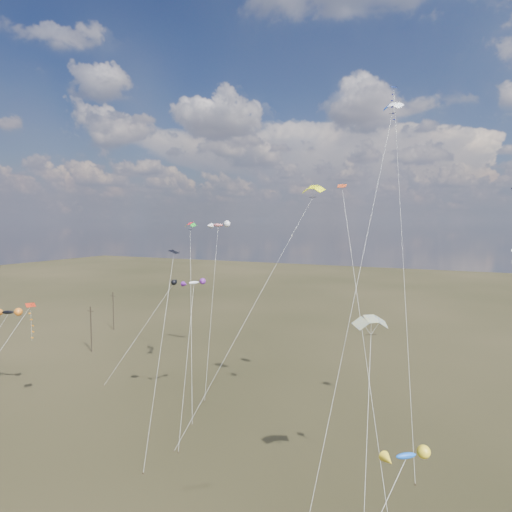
% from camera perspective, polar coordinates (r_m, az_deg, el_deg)
% --- Properties ---
extents(ground, '(400.00, 400.00, 0.00)m').
position_cam_1_polar(ground, '(42.82, -11.96, -28.13)').
color(ground, black).
rests_on(ground, ground).
extents(utility_pole_near, '(1.40, 0.20, 8.00)m').
position_cam_1_polar(utility_pole_near, '(86.08, -19.92, -8.53)').
color(utility_pole_near, black).
rests_on(utility_pole_near, ground).
extents(utility_pole_far, '(1.40, 0.20, 8.00)m').
position_cam_1_polar(utility_pole_far, '(101.34, -17.41, -6.53)').
color(utility_pole_far, black).
rests_on(utility_pole_far, ground).
extents(diamond_navy_tall, '(6.90, 23.11, 40.62)m').
position_cam_1_polar(diamond_navy_tall, '(62.68, 16.95, 15.20)').
color(diamond_navy_tall, '#0C1B55').
rests_on(diamond_navy_tall, ground).
extents(diamond_black_mid, '(4.20, 10.78, 19.75)m').
position_cam_1_polar(diamond_black_mid, '(49.63, -10.95, -4.81)').
color(diamond_black_mid, black).
rests_on(diamond_black_mid, ground).
extents(diamond_red_low, '(2.71, 11.04, 13.52)m').
position_cam_1_polar(diamond_red_low, '(58.88, -26.68, -7.92)').
color(diamond_red_low, '#B2250E').
rests_on(diamond_red_low, ground).
extents(diamond_orange_center, '(8.60, 15.67, 26.68)m').
position_cam_1_polar(diamond_orange_center, '(41.95, 12.14, -1.88)').
color(diamond_orange_center, '#CD4119').
rests_on(diamond_orange_center, ground).
extents(parafoil_yellow, '(11.48, 13.18, 27.31)m').
position_cam_1_polar(parafoil_yellow, '(50.98, 7.07, 8.42)').
color(parafoil_yellow, '#E8EB0E').
rests_on(parafoil_yellow, ground).
extents(parafoil_blue_white, '(3.49, 19.92, 35.24)m').
position_cam_1_polar(parafoil_blue_white, '(50.00, 16.64, 17.39)').
color(parafoil_blue_white, blue).
rests_on(parafoil_blue_white, ground).
extents(parafoil_striped, '(3.49, 12.78, 16.13)m').
position_cam_1_polar(parafoil_striped, '(36.39, 14.21, -7.69)').
color(parafoil_striped, yellow).
rests_on(parafoil_striped, ground).
extents(parafoil_tricolor, '(9.07, 12.60, 23.07)m').
position_cam_1_polar(parafoil_tricolor, '(64.40, -8.24, 3.84)').
color(parafoil_tricolor, '#EFF604').
rests_on(parafoil_tricolor, ground).
extents(novelty_black_orange, '(5.78, 6.36, 11.76)m').
position_cam_1_polar(novelty_black_orange, '(67.21, -28.61, -6.21)').
color(novelty_black_orange, black).
rests_on(novelty_black_orange, ground).
extents(novelty_orange_black, '(6.37, 10.80, 14.25)m').
position_cam_1_polar(novelty_orange_black, '(70.02, -10.29, -3.27)').
color(novelty_orange_black, '#EA5200').
rests_on(novelty_orange_black, ground).
extents(novelty_white_purple, '(4.79, 10.27, 16.14)m').
position_cam_1_polar(novelty_white_purple, '(54.09, -7.77, -3.41)').
color(novelty_white_purple, silver).
rests_on(novelty_white_purple, ground).
extents(novelty_redwhite_stripe, '(8.33, 15.27, 22.94)m').
position_cam_1_polar(novelty_redwhite_stripe, '(72.40, -4.77, 3.82)').
color(novelty_redwhite_stripe, red).
rests_on(novelty_redwhite_stripe, ground).
extents(novelty_blue_yellow, '(5.89, 10.26, 12.00)m').
position_cam_1_polar(novelty_blue_yellow, '(25.17, 18.12, -22.86)').
color(novelty_blue_yellow, blue).
rests_on(novelty_blue_yellow, ground).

